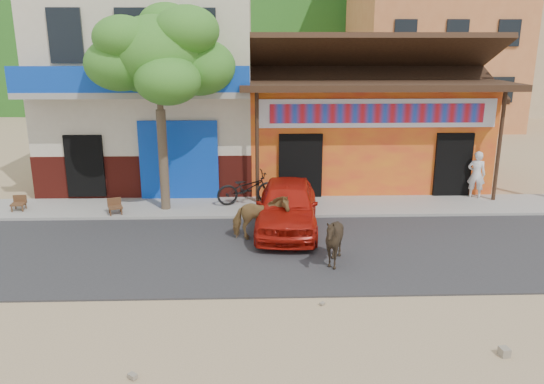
{
  "coord_description": "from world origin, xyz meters",
  "views": [
    {
      "loc": [
        -1.87,
        -9.73,
        4.99
      ],
      "look_at": [
        -1.45,
        3.0,
        1.4
      ],
      "focal_mm": 35.0,
      "sensor_mm": 36.0,
      "label": 1
    }
  ],
  "objects_px": {
    "tree": "(160,110)",
    "scooter": "(247,188)",
    "red_car": "(287,205)",
    "cafe_chair_left": "(115,200)",
    "cow_dark": "(334,241)",
    "cafe_chair_right": "(18,197)",
    "cow_tan": "(261,217)",
    "pedestrian": "(476,174)"
  },
  "relations": [
    {
      "from": "tree",
      "to": "scooter",
      "type": "height_order",
      "value": "tree"
    },
    {
      "from": "tree",
      "to": "red_car",
      "type": "distance_m",
      "value": 4.67
    },
    {
      "from": "cafe_chair_left",
      "to": "red_car",
      "type": "bearing_deg",
      "value": -35.38
    },
    {
      "from": "cow_dark",
      "to": "cafe_chair_right",
      "type": "distance_m",
      "value": 9.86
    },
    {
      "from": "cow_dark",
      "to": "cafe_chair_left",
      "type": "bearing_deg",
      "value": -153.91
    },
    {
      "from": "cow_tan",
      "to": "red_car",
      "type": "relative_size",
      "value": 0.36
    },
    {
      "from": "cow_dark",
      "to": "red_car",
      "type": "distance_m",
      "value": 2.68
    },
    {
      "from": "cafe_chair_left",
      "to": "cafe_chair_right",
      "type": "xyz_separation_m",
      "value": [
        -3.0,
        0.45,
        -0.01
      ]
    },
    {
      "from": "cafe_chair_left",
      "to": "cafe_chair_right",
      "type": "height_order",
      "value": "cafe_chair_left"
    },
    {
      "from": "cow_tan",
      "to": "scooter",
      "type": "xyz_separation_m",
      "value": [
        -0.38,
        2.98,
        -0.02
      ]
    },
    {
      "from": "cow_tan",
      "to": "red_car",
      "type": "height_order",
      "value": "red_car"
    },
    {
      "from": "red_car",
      "to": "cafe_chair_right",
      "type": "relative_size",
      "value": 4.91
    },
    {
      "from": "cow_tan",
      "to": "cow_dark",
      "type": "relative_size",
      "value": 1.18
    },
    {
      "from": "red_car",
      "to": "pedestrian",
      "type": "height_order",
      "value": "pedestrian"
    },
    {
      "from": "cow_dark",
      "to": "pedestrian",
      "type": "bearing_deg",
      "value": 102.45
    },
    {
      "from": "cafe_chair_right",
      "to": "cow_tan",
      "type": "bearing_deg",
      "value": -23.04
    },
    {
      "from": "cow_tan",
      "to": "scooter",
      "type": "distance_m",
      "value": 3.01
    },
    {
      "from": "cow_tan",
      "to": "red_car",
      "type": "distance_m",
      "value": 1.09
    },
    {
      "from": "tree",
      "to": "cafe_chair_right",
      "type": "xyz_separation_m",
      "value": [
        -4.4,
        -0.05,
        -2.59
      ]
    },
    {
      "from": "pedestrian",
      "to": "cafe_chair_left",
      "type": "xyz_separation_m",
      "value": [
        -11.29,
        -1.38,
        -0.34
      ]
    },
    {
      "from": "scooter",
      "to": "cafe_chair_left",
      "type": "height_order",
      "value": "scooter"
    },
    {
      "from": "tree",
      "to": "scooter",
      "type": "distance_m",
      "value": 3.54
    },
    {
      "from": "cow_tan",
      "to": "pedestrian",
      "type": "distance_m",
      "value": 7.83
    },
    {
      "from": "scooter",
      "to": "cafe_chair_left",
      "type": "distance_m",
      "value": 3.99
    },
    {
      "from": "tree",
      "to": "cow_tan",
      "type": "height_order",
      "value": "tree"
    },
    {
      "from": "tree",
      "to": "cafe_chair_left",
      "type": "xyz_separation_m",
      "value": [
        -1.4,
        -0.5,
        -2.58
      ]
    },
    {
      "from": "cow_dark",
      "to": "cafe_chair_right",
      "type": "height_order",
      "value": "cow_dark"
    },
    {
      "from": "cow_tan",
      "to": "pedestrian",
      "type": "height_order",
      "value": "pedestrian"
    },
    {
      "from": "red_car",
      "to": "scooter",
      "type": "relative_size",
      "value": 2.09
    },
    {
      "from": "cafe_chair_left",
      "to": "tree",
      "type": "bearing_deg",
      "value": -1.59
    },
    {
      "from": "cow_dark",
      "to": "pedestrian",
      "type": "relative_size",
      "value": 0.8
    },
    {
      "from": "red_car",
      "to": "scooter",
      "type": "height_order",
      "value": "red_car"
    },
    {
      "from": "red_car",
      "to": "scooter",
      "type": "xyz_separation_m",
      "value": [
        -1.12,
        2.19,
        -0.1
      ]
    },
    {
      "from": "red_car",
      "to": "cow_tan",
      "type": "bearing_deg",
      "value": -127.84
    },
    {
      "from": "cow_tan",
      "to": "scooter",
      "type": "height_order",
      "value": "cow_tan"
    },
    {
      "from": "tree",
      "to": "cow_dark",
      "type": "xyz_separation_m",
      "value": [
        4.51,
        -4.28,
        -2.47
      ]
    },
    {
      "from": "red_car",
      "to": "cafe_chair_right",
      "type": "distance_m",
      "value": 8.18
    },
    {
      "from": "scooter",
      "to": "cafe_chair_left",
      "type": "xyz_separation_m",
      "value": [
        -3.88,
        -0.93,
        -0.08
      ]
    },
    {
      "from": "cow_tan",
      "to": "pedestrian",
      "type": "relative_size",
      "value": 0.94
    },
    {
      "from": "cow_tan",
      "to": "cow_dark",
      "type": "height_order",
      "value": "cow_dark"
    },
    {
      "from": "cow_tan",
      "to": "tree",
      "type": "bearing_deg",
      "value": 46.09
    },
    {
      "from": "red_car",
      "to": "pedestrian",
      "type": "relative_size",
      "value": 2.63
    }
  ]
}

